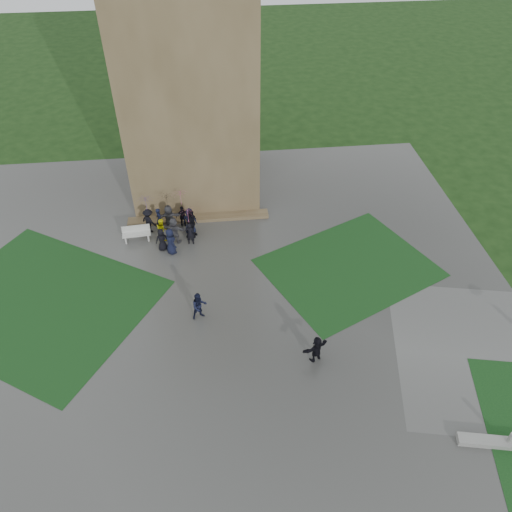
{
  "coord_description": "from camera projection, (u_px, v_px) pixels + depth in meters",
  "views": [
    {
      "loc": [
        0.9,
        -15.5,
        19.35
      ],
      "look_at": [
        3.14,
        5.25,
        1.2
      ],
      "focal_mm": 35.0,
      "sensor_mm": 36.0,
      "label": 1
    }
  ],
  "objects": [
    {
      "name": "tower_plinth",
      "position": [
        199.0,
        218.0,
        32.12
      ],
      "size": [
        9.0,
        0.8,
        0.22
      ],
      "primitive_type": "cube",
      "color": "brown",
      "rests_on": "plaza"
    },
    {
      "name": "lawn_inset_left",
      "position": [
        42.0,
        303.0,
        26.55
      ],
      "size": [
        14.1,
        13.46,
        0.01
      ],
      "primitive_type": "cube",
      "rotation": [
        0.0,
        0.0,
        -0.56
      ],
      "color": "#123415",
      "rests_on": "plaza"
    },
    {
      "name": "bench",
      "position": [
        136.0,
        233.0,
        30.28
      ],
      "size": [
        1.72,
        0.67,
        0.98
      ],
      "rotation": [
        0.0,
        0.0,
        0.08
      ],
      "color": "beige",
      "rests_on": "plaza"
    },
    {
      "name": "pedestrian_mid",
      "position": [
        199.0,
        306.0,
        25.29
      ],
      "size": [
        0.89,
        0.66,
        1.63
      ],
      "primitive_type": "imported",
      "rotation": [
        0.0,
        0.0,
        0.29
      ],
      "color": "black",
      "rests_on": "plaza"
    },
    {
      "name": "lawn_inset_right",
      "position": [
        349.0,
        268.0,
        28.68
      ],
      "size": [
        11.12,
        10.15,
        0.01
      ],
      "primitive_type": "cube",
      "rotation": [
        0.0,
        0.0,
        0.44
      ],
      "color": "#123415",
      "rests_on": "plaza"
    },
    {
      "name": "visitor_cluster",
      "position": [
        172.0,
        219.0,
        30.16
      ],
      "size": [
        3.75,
        3.59,
        2.61
      ],
      "color": "black",
      "rests_on": "plaza"
    },
    {
      "name": "plaza",
      "position": [
        202.0,
        319.0,
        25.75
      ],
      "size": [
        34.0,
        34.0,
        0.02
      ],
      "primitive_type": "cube",
      "color": "#3A3A38",
      "rests_on": "ground"
    },
    {
      "name": "tower",
      "position": [
        186.0,
        54.0,
        29.6
      ],
      "size": [
        8.0,
        8.0,
        18.0
      ],
      "primitive_type": "cube",
      "color": "brown",
      "rests_on": "ground"
    },
    {
      "name": "ground",
      "position": [
        203.0,
        349.0,
        24.25
      ],
      "size": [
        120.0,
        120.0,
        0.0
      ],
      "primitive_type": "plane",
      "color": "black"
    },
    {
      "name": "pedestrian_near",
      "position": [
        316.0,
        349.0,
        23.31
      ],
      "size": [
        1.46,
        1.04,
        1.49
      ],
      "primitive_type": "imported",
      "rotation": [
        0.0,
        0.0,
        3.58
      ],
      "color": "black",
      "rests_on": "plaza"
    }
  ]
}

